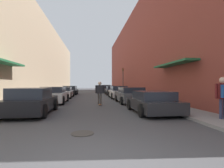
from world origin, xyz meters
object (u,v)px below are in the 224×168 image
Objects in this scene: parked_car_right_5 at (106,88)px; manhole_cover at (82,133)px; parked_car_right_4 at (108,89)px; pedestrian at (223,93)px; parked_car_left_1 at (54,95)px; parked_car_left_2 at (64,92)px; parked_car_right_1 at (130,95)px; traffic_light at (123,78)px; parked_car_left_0 at (32,101)px; parked_car_left_3 at (70,90)px; parked_car_right_2 at (118,92)px; parked_car_right_3 at (113,91)px; skateboarder at (100,91)px; parked_car_right_0 at (152,102)px.

manhole_cover is at bearing -96.21° from parked_car_right_5.
parked_car_right_4 is 2.85× the size of pedestrian.
parked_car_left_1 is 9.47m from manhole_cover.
parked_car_left_2 is 6.84× the size of manhole_cover.
parked_car_right_1 is 11.87m from traffic_light.
parked_car_left_1 is 0.88× the size of parked_car_left_2.
parked_car_left_3 is (-0.02, 16.74, -0.02)m from parked_car_left_0.
parked_car_left_1 is 0.92× the size of parked_car_right_2.
parked_car_right_1 is (6.26, -6.12, 0.01)m from parked_car_left_2.
parked_car_right_1 is at bearing -89.38° from parked_car_right_3.
parked_car_left_2 is 2.80× the size of skateboarder.
parked_car_left_3 is 6.21m from parked_car_right_3.
traffic_light is (1.53, 16.74, 1.90)m from parked_car_right_0.
parked_car_right_3 is (-0.12, 10.91, -0.02)m from parked_car_right_1.
parked_car_right_5 reaches higher than parked_car_right_3.
parked_car_left_0 is 0.92× the size of parked_car_right_2.
skateboarder reaches higher than parked_car_left_3.
parked_car_right_3 is 1.12× the size of parked_car_right_5.
parked_car_right_3 is 2.73× the size of pedestrian.
parked_car_right_2 is (-0.19, 5.07, 0.03)m from parked_car_right_1.
pedestrian is (8.34, -13.71, 0.57)m from parked_car_left_2.
parked_car_left_0 is at bearing -115.35° from traffic_light.
parked_car_left_2 is 16.05m from pedestrian.
parked_car_right_3 is 1.21× the size of traffic_light.
skateboarder is at bearing -26.66° from parked_car_left_1.
parked_car_right_5 is 1.08× the size of traffic_light.
pedestrian is at bearing -88.39° from traffic_light.
parked_car_right_3 is (6.04, 10.44, -0.04)m from parked_car_left_1.
parked_car_right_4 reaches higher than parked_car_left_3.
parked_car_right_0 is 0.96× the size of parked_car_right_5.
parked_car_left_3 is 1.03× the size of parked_car_right_1.
parked_car_left_0 reaches higher than parked_car_left_1.
parked_car_right_0 is 16.02m from parked_car_right_3.
parked_car_right_3 is at bearing 80.22° from manhole_cover.
parked_car_left_1 is 2.46× the size of skateboarder.
manhole_cover is (2.78, -14.71, -0.60)m from parked_car_left_2.
parked_car_right_2 is at bearing -90.44° from parked_car_right_5.
parked_car_right_0 is at bearing -95.21° from traffic_light.
parked_car_left_2 is 17.87m from parked_car_right_5.
parked_car_right_3 is at bearing 78.61° from skateboarder.
pedestrian is (2.08, -7.59, 0.56)m from parked_car_right_1.
pedestrian is (8.24, -8.06, 0.53)m from parked_car_left_1.
parked_car_left_1 reaches higher than parked_car_right_1.
parked_car_right_4 is 1.26× the size of traffic_light.
parked_car_right_1 is at bearing -62.60° from parked_car_left_3.
parked_car_left_2 is at bearing -118.99° from parked_car_right_4.
parked_car_right_0 reaches higher than manhole_cover.
traffic_light is (7.70, 11.16, 1.82)m from parked_car_left_1.
parked_car_right_2 is at bearing 91.15° from parked_car_right_0.
parked_car_left_1 is 1.06× the size of parked_car_right_0.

